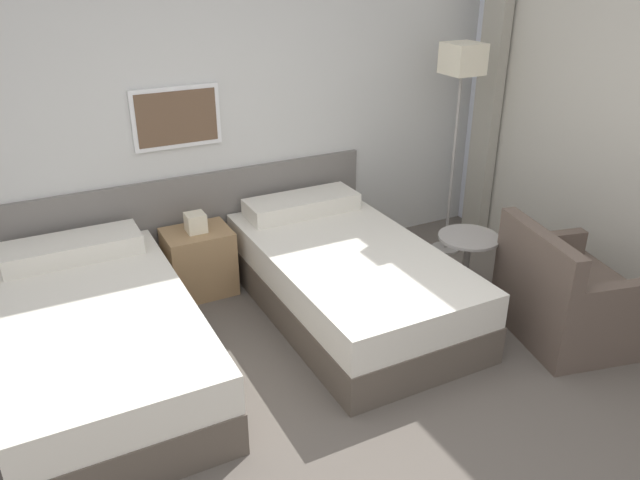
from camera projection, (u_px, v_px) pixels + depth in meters
The scene contains 8 objects.
ground_plane at pixel (387, 441), 3.35m from camera, with size 16.00×16.00×0.00m, color #5B544C.
wall_headboard at pixel (223, 111), 4.65m from camera, with size 10.00×0.10×2.70m.
bed_near_door at pixel (99, 341), 3.74m from camera, with size 1.11×1.99×0.63m.
bed_near_window at pixel (347, 278), 4.45m from camera, with size 1.11×1.99×0.63m.
nightstand at pixel (199, 261), 4.70m from camera, with size 0.49×0.38×0.65m.
floor_lamp at pixel (461, 75), 4.84m from camera, with size 0.27×0.27×1.75m.
side_table at pixel (467, 256), 4.51m from camera, with size 0.44×0.44×0.54m.
armchair at pixel (567, 300), 4.17m from camera, with size 0.88×0.98×0.80m.
Camera 1 is at (-1.50, -2.12, 2.40)m, focal length 35.00 mm.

